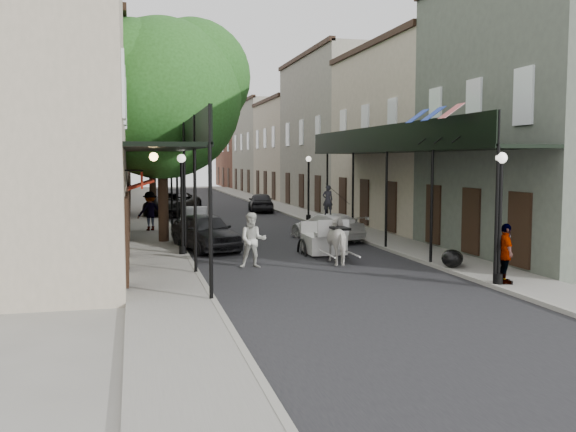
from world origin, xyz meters
TOP-DOWN VIEW (x-y plane):
  - ground at (0.00, 0.00)m, footprint 140.00×140.00m
  - road at (0.00, 20.00)m, footprint 8.00×90.00m
  - sidewalk_left at (-5.00, 20.00)m, footprint 2.20×90.00m
  - sidewalk_right at (5.00, 20.00)m, footprint 2.20×90.00m
  - building_row_left at (-8.60, 30.00)m, footprint 5.00×80.00m
  - building_row_right at (8.60, 30.00)m, footprint 5.00×80.00m
  - gallery_left at (-4.79, 6.98)m, footprint 2.20×18.05m
  - gallery_right at (4.79, 6.98)m, footprint 2.20×18.05m
  - tree_near at (-4.20, 10.18)m, footprint 7.31×6.80m
  - tree_far at (-4.25, 24.18)m, footprint 6.45×6.00m
  - lamppost_right_near at (4.10, -2.00)m, footprint 0.32×0.32m
  - lamppost_left at (-4.10, 6.00)m, footprint 0.32×0.32m
  - lamppost_right_far at (4.10, 18.00)m, footprint 0.32×0.32m
  - horse at (1.16, 3.20)m, footprint 0.89×1.92m
  - carriage at (1.19, 5.72)m, footprint 1.71×2.40m
  - pedestrian_walking at (-2.00, 3.00)m, footprint 1.01×0.84m
  - pedestrian_sidewalk_left at (-5.05, 14.47)m, footprint 1.41×1.08m
  - pedestrian_sidewalk_right at (4.32, -2.00)m, footprint 0.65×1.07m
  - car_left_near at (-3.07, 7.68)m, footprint 2.77×4.69m
  - car_left_mid at (-2.85, 14.63)m, footprint 1.76×3.86m
  - car_left_far at (-3.37, 24.00)m, footprint 4.43×6.11m
  - car_right_near at (2.60, 9.48)m, footprint 2.91×4.58m
  - car_right_far at (2.78, 25.58)m, footprint 2.15×4.22m
  - trash_bags at (4.32, 1.03)m, footprint 0.95×1.10m

SIDE VIEW (x-z plane):
  - ground at x=0.00m, z-range 0.00..0.00m
  - road at x=0.00m, z-range 0.00..0.01m
  - sidewalk_left at x=-5.00m, z-range 0.00..0.12m
  - sidewalk_right at x=5.00m, z-range 0.00..0.12m
  - trash_bags at x=4.32m, z-range 0.10..0.69m
  - car_left_mid at x=-2.85m, z-range 0.00..1.23m
  - car_right_near at x=2.60m, z-range 0.00..1.24m
  - car_right_far at x=2.78m, z-range 0.00..1.37m
  - car_left_near at x=-3.07m, z-range 0.00..1.50m
  - car_left_far at x=-3.37m, z-range 0.00..1.55m
  - horse at x=1.16m, z-range 0.00..1.62m
  - pedestrian_walking at x=-2.00m, z-range 0.00..1.87m
  - pedestrian_sidewalk_right at x=4.32m, z-range 0.12..1.83m
  - carriage at x=1.19m, z-range -0.30..2.40m
  - pedestrian_sidewalk_left at x=-5.05m, z-range 0.12..2.05m
  - lamppost_right_near at x=4.10m, z-range 0.19..3.90m
  - lamppost_left at x=-4.10m, z-range 0.19..3.90m
  - lamppost_right_far at x=4.10m, z-range 0.19..3.90m
  - gallery_left at x=-4.79m, z-range 1.61..6.49m
  - gallery_right at x=4.79m, z-range 1.61..6.49m
  - building_row_left at x=-8.60m, z-range 0.00..10.50m
  - building_row_right at x=8.60m, z-range 0.00..10.50m
  - tree_far at x=-4.25m, z-range 1.53..10.14m
  - tree_near at x=-4.20m, z-range 1.67..11.30m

